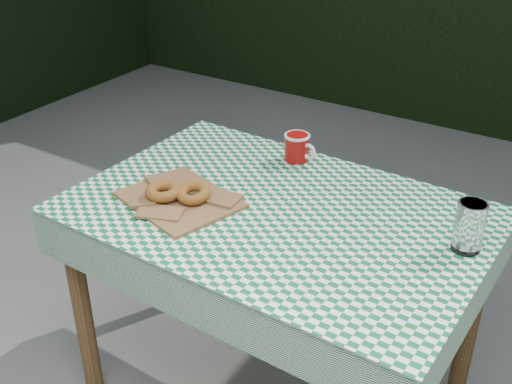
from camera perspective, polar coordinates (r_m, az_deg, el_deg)
table at (r=2.07m, az=1.71°, el=-10.68°), size 1.22×0.83×0.75m
tablecloth at (r=1.85m, az=1.88°, el=-1.68°), size 1.24×0.85×0.01m
paper_bag at (r=1.90m, az=-6.95°, el=-0.61°), size 0.40×0.35×0.02m
bagel_front at (r=1.90m, az=-8.44°, el=0.05°), size 0.11×0.11×0.03m
bagel_back at (r=1.88m, az=-5.73°, el=-0.11°), size 0.11×0.11×0.03m
coffee_mug at (r=2.13m, az=3.73°, el=4.08°), size 0.19×0.19×0.09m
drinking_glass at (r=1.73m, az=18.81°, el=-2.98°), size 0.08×0.08×0.14m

